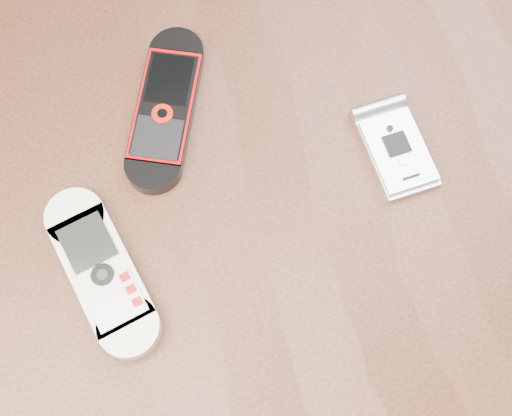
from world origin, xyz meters
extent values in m
plane|color=#472B19|center=(0.00, 0.00, 0.00)|extent=(4.00, 4.00, 0.00)
cube|color=black|center=(0.00, 0.00, 0.73)|extent=(1.20, 0.80, 0.03)
cube|color=white|center=(-0.13, -0.02, 0.76)|extent=(0.08, 0.16, 0.02)
cube|color=black|center=(-0.05, 0.11, 0.76)|extent=(0.11, 0.17, 0.02)
cube|color=silver|center=(0.14, 0.02, 0.76)|extent=(0.05, 0.10, 0.01)
camera|label=1|loc=(-0.05, -0.19, 1.31)|focal=50.00mm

